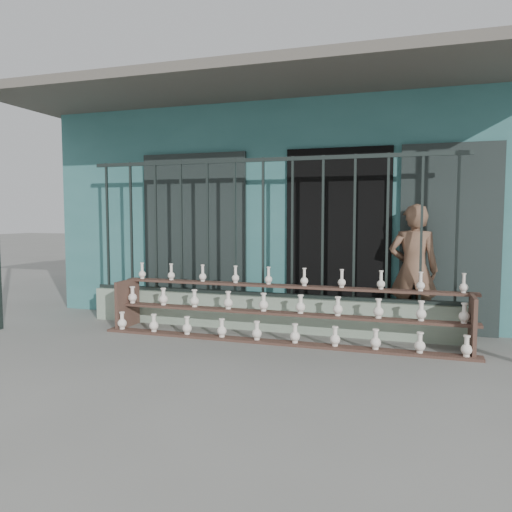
% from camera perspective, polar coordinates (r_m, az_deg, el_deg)
% --- Properties ---
extents(ground, '(60.00, 60.00, 0.00)m').
position_cam_1_polar(ground, '(5.47, -3.27, -11.32)').
color(ground, slate).
extents(workshop_building, '(7.40, 6.60, 3.21)m').
position_cam_1_polar(workshop_building, '(9.33, 6.14, 5.34)').
color(workshop_building, '#346F6F').
rests_on(workshop_building, ground).
extents(parapet_wall, '(5.00, 0.20, 0.45)m').
position_cam_1_polar(parapet_wall, '(6.61, 0.80, -6.50)').
color(parapet_wall, '#93AA91').
rests_on(parapet_wall, ground).
extents(security_fence, '(5.00, 0.04, 1.80)m').
position_cam_1_polar(security_fence, '(6.49, 0.81, 3.28)').
color(security_fence, '#283330').
rests_on(security_fence, parapet_wall).
extents(shelf_rack, '(4.50, 0.68, 0.85)m').
position_cam_1_polar(shelf_rack, '(6.10, 2.89, -6.20)').
color(shelf_rack, brown).
rests_on(shelf_rack, ground).
extents(elderly_woman, '(0.61, 0.41, 1.65)m').
position_cam_1_polar(elderly_woman, '(6.51, 17.55, -1.58)').
color(elderly_woman, brown).
rests_on(elderly_woman, ground).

